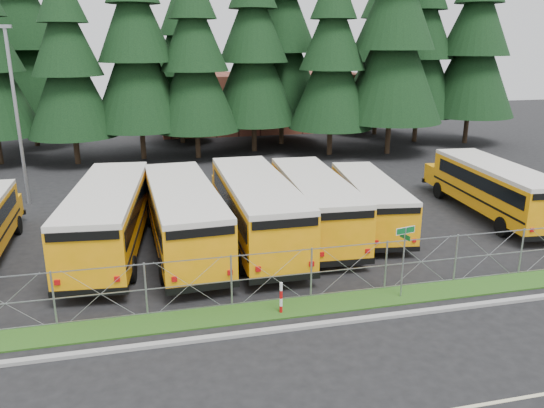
% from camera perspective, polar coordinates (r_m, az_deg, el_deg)
% --- Properties ---
extents(ground, '(120.00, 120.00, 0.00)m').
position_cam_1_polar(ground, '(21.47, 5.95, -8.48)').
color(ground, black).
rests_on(ground, ground).
extents(curb, '(50.00, 0.25, 0.12)m').
position_cam_1_polar(curb, '(18.88, 9.11, -12.19)').
color(curb, gray).
rests_on(curb, ground).
extents(grass_verge, '(50.00, 1.40, 0.06)m').
position_cam_1_polar(grass_verge, '(20.03, 7.57, -10.41)').
color(grass_verge, '#1A4814').
rests_on(grass_verge, ground).
extents(chainlink_fence, '(44.00, 0.10, 2.00)m').
position_cam_1_polar(chainlink_fence, '(20.20, 6.97, -7.09)').
color(chainlink_fence, '#92959A').
rests_on(chainlink_fence, ground).
extents(brick_building, '(22.00, 10.00, 6.00)m').
position_cam_1_polar(brick_building, '(59.92, -1.22, 10.99)').
color(brick_building, brown).
rests_on(brick_building, ground).
extents(bus_2, '(3.98, 12.24, 3.15)m').
position_cam_1_polar(bus_2, '(25.06, -17.04, -1.51)').
color(bus_2, orange).
rests_on(bus_2, ground).
extents(bus_3, '(3.42, 12.03, 3.12)m').
position_cam_1_polar(bus_3, '(24.51, -9.57, -1.43)').
color(bus_3, orange).
rests_on(bus_3, ground).
extents(bus_4, '(2.89, 12.21, 3.20)m').
position_cam_1_polar(bus_4, '(25.11, -1.84, -0.65)').
color(bus_4, orange).
rests_on(bus_4, ground).
extents(bus_5, '(3.29, 11.47, 2.97)m').
position_cam_1_polar(bus_5, '(26.39, 4.41, -0.08)').
color(bus_5, orange).
rests_on(bus_5, ground).
extents(bus_6, '(3.65, 10.10, 2.59)m').
position_cam_1_polar(bus_6, '(27.79, 10.26, 0.16)').
color(bus_6, orange).
rests_on(bus_6, ground).
extents(bus_east, '(3.48, 11.35, 2.93)m').
position_cam_1_polar(bus_east, '(31.46, 22.47, 1.42)').
color(bus_east, orange).
rests_on(bus_east, ground).
extents(street_sign, '(0.82, 0.54, 2.81)m').
position_cam_1_polar(street_sign, '(20.02, 14.04, -4.52)').
color(street_sign, '#92959A').
rests_on(street_sign, ground).
extents(striped_bollard, '(0.11, 0.11, 1.20)m').
position_cam_1_polar(striped_bollard, '(18.88, 0.98, -10.10)').
color(striped_bollard, '#B20C0C').
rests_on(striped_bollard, ground).
extents(light_standard, '(0.70, 0.35, 10.14)m').
position_cam_1_polar(light_standard, '(33.77, -25.80, 9.01)').
color(light_standard, '#92959A').
rests_on(light_standard, ground).
extents(conifer_2, '(6.82, 6.82, 15.09)m').
position_cam_1_polar(conifer_2, '(44.05, -21.13, 13.70)').
color(conifer_2, black).
rests_on(conifer_2, ground).
extents(conifer_3, '(7.76, 7.76, 17.16)m').
position_cam_1_polar(conifer_3, '(44.49, -14.38, 15.64)').
color(conifer_3, black).
rests_on(conifer_3, ground).
extents(conifer_4, '(7.05, 7.05, 15.59)m').
position_cam_1_polar(conifer_4, '(44.00, -8.34, 14.95)').
color(conifer_4, black).
rests_on(conifer_4, ground).
extents(conifer_5, '(7.64, 7.64, 16.90)m').
position_cam_1_polar(conifer_5, '(46.46, -2.01, 16.01)').
color(conifer_5, black).
rests_on(conifer_5, ground).
extents(conifer_6, '(7.08, 7.08, 15.66)m').
position_cam_1_polar(conifer_6, '(45.20, 6.49, 15.10)').
color(conifer_6, black).
rests_on(conifer_6, ground).
extents(conifer_7, '(8.65, 8.65, 19.13)m').
position_cam_1_polar(conifer_7, '(46.45, 13.01, 16.98)').
color(conifer_7, black).
rests_on(conifer_7, ground).
extents(conifer_8, '(7.76, 7.76, 17.17)m').
position_cam_1_polar(conifer_8, '(53.16, 15.76, 15.67)').
color(conifer_8, black).
rests_on(conifer_8, ground).
extents(conifer_9, '(8.09, 8.09, 17.90)m').
position_cam_1_polar(conifer_9, '(53.74, 20.97, 15.61)').
color(conifer_9, black).
rests_on(conifer_9, ground).
extents(conifer_10, '(8.62, 8.62, 19.07)m').
position_cam_1_polar(conifer_10, '(53.65, -25.14, 15.77)').
color(conifer_10, black).
rests_on(conifer_10, ground).
extents(conifer_11, '(6.32, 6.32, 13.98)m').
position_cam_1_polar(conifer_11, '(51.26, -9.94, 14.22)').
color(conifer_11, black).
rests_on(conifer_11, ground).
extents(conifer_12, '(8.37, 8.37, 18.51)m').
position_cam_1_polar(conifer_12, '(50.01, 1.07, 17.00)').
color(conifer_12, black).
rests_on(conifer_12, ground).
extents(conifer_13, '(7.41, 7.41, 16.40)m').
position_cam_1_polar(conifer_13, '(56.60, 11.41, 15.61)').
color(conifer_13, black).
rests_on(conifer_13, ground).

